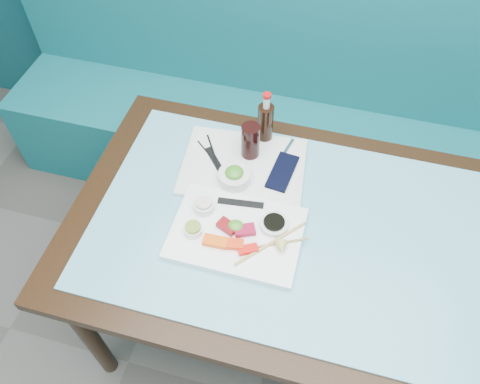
% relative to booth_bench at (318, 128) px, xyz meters
% --- Properties ---
extents(booth_bench, '(3.00, 0.56, 1.17)m').
position_rel_booth_bench_xyz_m(booth_bench, '(0.00, 0.00, 0.00)').
color(booth_bench, '#106066').
rests_on(booth_bench, ground).
extents(dining_table, '(1.40, 0.90, 0.75)m').
position_rel_booth_bench_xyz_m(dining_table, '(0.00, -0.84, 0.29)').
color(dining_table, black).
rests_on(dining_table, ground).
extents(glass_top, '(1.22, 0.76, 0.01)m').
position_rel_booth_bench_xyz_m(glass_top, '(0.00, -0.84, 0.38)').
color(glass_top, '#5EA8BD').
rests_on(glass_top, dining_table).
extents(sashimi_plate, '(0.39, 0.28, 0.02)m').
position_rel_booth_bench_xyz_m(sashimi_plate, '(-0.15, -0.91, 0.39)').
color(sashimi_plate, white).
rests_on(sashimi_plate, glass_top).
extents(salmon_left, '(0.07, 0.04, 0.02)m').
position_rel_booth_bench_xyz_m(salmon_left, '(-0.20, -0.97, 0.41)').
color(salmon_left, '#FF570A').
rests_on(salmon_left, sashimi_plate).
extents(salmon_mid, '(0.07, 0.04, 0.02)m').
position_rel_booth_bench_xyz_m(salmon_mid, '(-0.15, -0.96, 0.41)').
color(salmon_mid, '#F23209').
rests_on(salmon_mid, sashimi_plate).
extents(salmon_right, '(0.07, 0.05, 0.01)m').
position_rel_booth_bench_xyz_m(salmon_right, '(-0.10, -0.97, 0.41)').
color(salmon_right, red).
rests_on(salmon_right, sashimi_plate).
extents(tuna_left, '(0.07, 0.06, 0.02)m').
position_rel_booth_bench_xyz_m(tuna_left, '(-0.18, -0.91, 0.41)').
color(tuna_left, maroon).
rests_on(tuna_left, sashimi_plate).
extents(tuna_right, '(0.07, 0.06, 0.02)m').
position_rel_booth_bench_xyz_m(tuna_right, '(-0.13, -0.91, 0.41)').
color(tuna_right, maroon).
rests_on(tuna_right, sashimi_plate).
extents(seaweed_garnish, '(0.06, 0.05, 0.03)m').
position_rel_booth_bench_xyz_m(seaweed_garnish, '(-0.16, -0.90, 0.42)').
color(seaweed_garnish, '#3F8A1F').
rests_on(seaweed_garnish, sashimi_plate).
extents(ramekin_wasabi, '(0.07, 0.07, 0.02)m').
position_rel_booth_bench_xyz_m(ramekin_wasabi, '(-0.28, -0.95, 0.42)').
color(ramekin_wasabi, white).
rests_on(ramekin_wasabi, sashimi_plate).
extents(wasabi_fill, '(0.06, 0.06, 0.01)m').
position_rel_booth_bench_xyz_m(wasabi_fill, '(-0.28, -0.95, 0.43)').
color(wasabi_fill, olive).
rests_on(wasabi_fill, ramekin_wasabi).
extents(ramekin_ginger, '(0.08, 0.08, 0.03)m').
position_rel_booth_bench_xyz_m(ramekin_ginger, '(-0.27, -0.86, 0.42)').
color(ramekin_ginger, silver).
rests_on(ramekin_ginger, sashimi_plate).
extents(ginger_fill, '(0.06, 0.06, 0.01)m').
position_rel_booth_bench_xyz_m(ginger_fill, '(-0.27, -0.86, 0.44)').
color(ginger_fill, beige).
rests_on(ginger_fill, ramekin_ginger).
extents(soy_dish, '(0.09, 0.09, 0.02)m').
position_rel_booth_bench_xyz_m(soy_dish, '(-0.05, -0.86, 0.41)').
color(soy_dish, silver).
rests_on(soy_dish, sashimi_plate).
extents(soy_fill, '(0.08, 0.08, 0.01)m').
position_rel_booth_bench_xyz_m(soy_fill, '(-0.05, -0.86, 0.42)').
color(soy_fill, black).
rests_on(soy_fill, soy_dish).
extents(lemon_wedge, '(0.05, 0.04, 0.04)m').
position_rel_booth_bench_xyz_m(lemon_wedge, '(-0.01, -0.94, 0.42)').
color(lemon_wedge, '#D6CA65').
rests_on(lemon_wedge, sashimi_plate).
extents(chopstick_sleeve, '(0.15, 0.04, 0.00)m').
position_rel_booth_bench_xyz_m(chopstick_sleeve, '(-0.17, -0.81, 0.41)').
color(chopstick_sleeve, black).
rests_on(chopstick_sleeve, sashimi_plate).
extents(wooden_chopstick_a, '(0.18, 0.20, 0.01)m').
position_rel_booth_bench_xyz_m(wooden_chopstick_a, '(-0.04, -0.93, 0.41)').
color(wooden_chopstick_a, tan).
rests_on(wooden_chopstick_a, sashimi_plate).
extents(wooden_chopstick_b, '(0.19, 0.10, 0.01)m').
position_rel_booth_bench_xyz_m(wooden_chopstick_b, '(-0.03, -0.93, 0.41)').
color(wooden_chopstick_b, '#9F7C4A').
rests_on(wooden_chopstick_b, sashimi_plate).
extents(serving_tray, '(0.44, 0.35, 0.02)m').
position_rel_booth_bench_xyz_m(serving_tray, '(-0.20, -0.65, 0.39)').
color(serving_tray, silver).
rests_on(serving_tray, glass_top).
extents(paper_placemat, '(0.40, 0.29, 0.00)m').
position_rel_booth_bench_xyz_m(paper_placemat, '(-0.20, -0.65, 0.40)').
color(paper_placemat, silver).
rests_on(paper_placemat, serving_tray).
extents(seaweed_bowl, '(0.14, 0.14, 0.04)m').
position_rel_booth_bench_xyz_m(seaweed_bowl, '(-0.21, -0.72, 0.42)').
color(seaweed_bowl, silver).
rests_on(seaweed_bowl, serving_tray).
extents(seaweed_salad, '(0.08, 0.08, 0.03)m').
position_rel_booth_bench_xyz_m(seaweed_salad, '(-0.21, -0.72, 0.44)').
color(seaweed_salad, '#39831E').
rests_on(seaweed_salad, seaweed_bowl).
extents(cola_glass, '(0.06, 0.06, 0.13)m').
position_rel_booth_bench_xyz_m(cola_glass, '(-0.19, -0.59, 0.46)').
color(cola_glass, black).
rests_on(cola_glass, serving_tray).
extents(navy_pouch, '(0.09, 0.17, 0.01)m').
position_rel_booth_bench_xyz_m(navy_pouch, '(-0.07, -0.65, 0.40)').
color(navy_pouch, black).
rests_on(navy_pouch, serving_tray).
extents(fork, '(0.03, 0.10, 0.01)m').
position_rel_booth_bench_xyz_m(fork, '(-0.07, -0.54, 0.40)').
color(fork, silver).
rests_on(fork, serving_tray).
extents(black_chopstick_a, '(0.17, 0.15, 0.01)m').
position_rel_booth_bench_xyz_m(black_chopstick_a, '(-0.30, -0.66, 0.40)').
color(black_chopstick_a, black).
rests_on(black_chopstick_a, serving_tray).
extents(black_chopstick_b, '(0.14, 0.22, 0.01)m').
position_rel_booth_bench_xyz_m(black_chopstick_b, '(-0.29, -0.66, 0.40)').
color(black_chopstick_b, black).
rests_on(black_chopstick_b, serving_tray).
extents(tray_sleeve, '(0.11, 0.12, 0.00)m').
position_rel_booth_bench_xyz_m(tray_sleeve, '(-0.30, -0.66, 0.40)').
color(tray_sleeve, black).
rests_on(tray_sleeve, serving_tray).
extents(cola_bottle_body, '(0.07, 0.07, 0.16)m').
position_rel_booth_bench_xyz_m(cola_bottle_body, '(-0.16, -0.50, 0.46)').
color(cola_bottle_body, black).
rests_on(cola_bottle_body, glass_top).
extents(cola_bottle_neck, '(0.03, 0.03, 0.04)m').
position_rel_booth_bench_xyz_m(cola_bottle_neck, '(-0.16, -0.50, 0.56)').
color(cola_bottle_neck, silver).
rests_on(cola_bottle_neck, cola_bottle_body).
extents(cola_bottle_cap, '(0.03, 0.03, 0.01)m').
position_rel_booth_bench_xyz_m(cola_bottle_cap, '(-0.16, -0.50, 0.59)').
color(cola_bottle_cap, '#B50B0C').
rests_on(cola_bottle_cap, cola_bottle_neck).
extents(blue_napkin, '(0.17, 0.17, 0.01)m').
position_rel_booth_bench_xyz_m(blue_napkin, '(-0.22, -0.83, 0.39)').
color(blue_napkin, navy).
rests_on(blue_napkin, glass_top).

